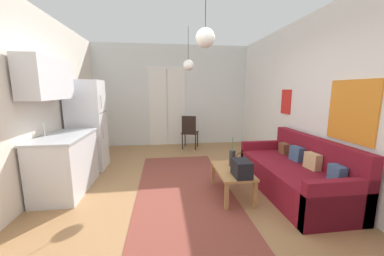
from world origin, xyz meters
name	(u,v)px	position (x,y,z in m)	size (l,w,h in m)	color
ground_plane	(185,203)	(0.00, 0.00, -0.05)	(4.93, 7.41, 0.10)	#996D44
wall_back	(172,96)	(-0.01, 3.45, 1.41)	(4.53, 0.13, 2.84)	silver
wall_right	(332,102)	(2.21, 0.00, 1.42)	(0.12, 7.01, 2.84)	white
wall_left	(5,104)	(-2.22, 0.00, 1.42)	(0.12, 7.01, 2.84)	silver
area_rug	(185,193)	(0.02, 0.21, 0.01)	(1.47, 3.70, 0.01)	brown
couch	(296,175)	(1.75, 0.03, 0.28)	(0.89, 2.01, 0.87)	maroon
coffee_table	(232,173)	(0.72, 0.05, 0.35)	(0.48, 0.87, 0.42)	#A87542
bamboo_vase	(232,158)	(0.77, 0.21, 0.54)	(0.10, 0.10, 0.47)	#2D2D33
handbag	(242,168)	(0.76, -0.23, 0.53)	(0.22, 0.32, 0.35)	black
refrigerator	(87,125)	(-1.80, 1.61, 0.89)	(0.66, 0.60, 1.78)	white
kitchen_counter	(62,144)	(-1.86, 0.57, 0.76)	(0.64, 1.24, 2.06)	silver
accent_chair	(190,131)	(0.42, 2.81, 0.51)	(0.52, 0.51, 0.92)	black
pendant_lamp_near	(205,38)	(0.28, -0.01, 2.27)	(0.25, 0.25, 0.71)	black
pendant_lamp_far	(188,65)	(0.25, 1.64, 2.10)	(0.22, 0.22, 0.86)	black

